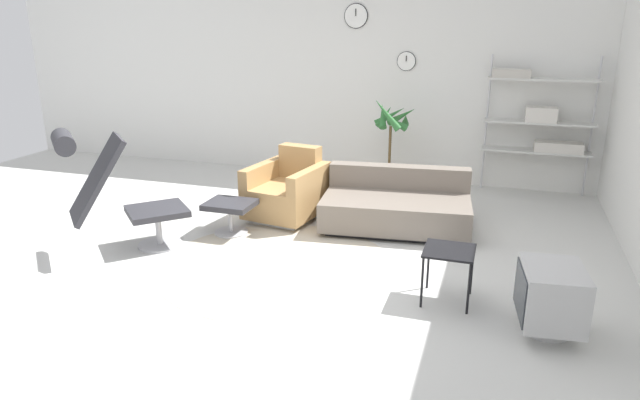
% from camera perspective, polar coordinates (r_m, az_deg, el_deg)
% --- Properties ---
extents(ground_plane, '(12.00, 12.00, 0.00)m').
position_cam_1_polar(ground_plane, '(5.44, -1.07, -6.27)').
color(ground_plane, silver).
extents(wall_back, '(12.00, 0.09, 2.80)m').
position_cam_1_polar(wall_back, '(8.14, 6.46, 11.88)').
color(wall_back, silver).
rests_on(wall_back, ground_plane).
extents(round_rug, '(2.22, 2.22, 0.01)m').
position_cam_1_polar(round_rug, '(5.40, -4.37, -6.47)').
color(round_rug, '#BCB29E').
rests_on(round_rug, ground_plane).
extents(lounge_chair, '(1.15, 1.16, 1.24)m').
position_cam_1_polar(lounge_chair, '(5.79, -20.05, 1.42)').
color(lounge_chair, '#BCBCC1').
rests_on(lounge_chair, ground_plane).
extents(ottoman, '(0.50, 0.42, 0.35)m').
position_cam_1_polar(ottoman, '(6.15, -8.98, -0.97)').
color(ottoman, '#BCBCC1').
rests_on(ottoman, ground_plane).
extents(armchair_red, '(0.85, 0.96, 0.79)m').
position_cam_1_polar(armchair_red, '(6.58, -3.23, 0.73)').
color(armchair_red, silver).
rests_on(armchair_red, ground_plane).
extents(couch_low, '(1.67, 1.10, 0.62)m').
position_cam_1_polar(couch_low, '(6.32, 7.64, -0.72)').
color(couch_low, black).
rests_on(couch_low, ground_plane).
extents(side_table, '(0.40, 0.40, 0.45)m').
position_cam_1_polar(side_table, '(4.70, 12.78, -5.45)').
color(side_table, black).
rests_on(side_table, ground_plane).
extents(crt_television, '(0.49, 0.59, 0.51)m').
position_cam_1_polar(crt_television, '(4.50, 22.07, -9.03)').
color(crt_television, '#B7B7B7').
rests_on(crt_television, ground_plane).
extents(potted_plant, '(0.60, 0.61, 1.26)m').
position_cam_1_polar(potted_plant, '(7.57, 7.13, 5.72)').
color(potted_plant, brown).
rests_on(potted_plant, ground_plane).
extents(shelf_unit, '(1.34, 0.28, 1.78)m').
position_cam_1_polar(shelf_unit, '(7.79, 21.13, 7.71)').
color(shelf_unit, '#BCBCC1').
rests_on(shelf_unit, ground_plane).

